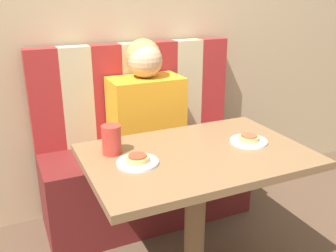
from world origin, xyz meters
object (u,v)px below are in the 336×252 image
pizza_left (137,158)px  person (146,99)px  plate_left (138,162)px  drinking_cup (112,140)px  plate_right (249,141)px  pizza_right (249,138)px

pizza_left → person: bearing=65.7°
plate_left → drinking_cup: drinking_cup is taller
person → plate_left: 0.69m
drinking_cup → plate_right: bearing=-13.0°
person → plate_right: bearing=-65.7°
pizza_left → drinking_cup: drinking_cup is taller
person → plate_left: person is taller
pizza_left → plate_right: bearing=0.0°
person → pizza_right: person is taller
plate_right → plate_left: bearing=180.0°
plate_left → pizza_left: size_ratio=1.78×
plate_right → pizza_left: bearing=-180.0°
person → pizza_left: bearing=-114.3°
person → drinking_cup: bearing=-126.0°
pizza_right → pizza_left: bearing=180.0°
pizza_right → drinking_cup: bearing=167.0°
pizza_left → pizza_right: bearing=0.0°
person → plate_right: 0.69m
person → plate_left: bearing=-114.3°
plate_left → plate_right: same height
plate_left → plate_right: 0.56m
plate_left → pizza_left: pizza_left is taller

